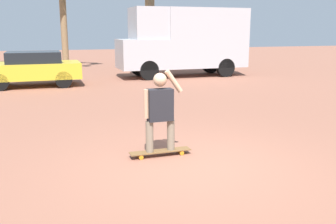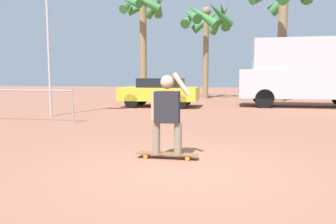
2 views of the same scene
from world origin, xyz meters
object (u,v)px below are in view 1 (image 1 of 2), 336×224
at_px(skateboard, 160,152).
at_px(camper_van, 186,40).
at_px(parked_car_yellow, 33,68).
at_px(person_skateboarder, 160,107).

xyz_separation_m(skateboard, camper_van, (4.87, 11.28, 1.72)).
height_order(skateboard, parked_car_yellow, parked_car_yellow).
distance_m(skateboard, parked_car_yellow, 10.29).
height_order(skateboard, person_skateboarder, person_skateboarder).
relative_size(skateboard, person_skateboarder, 0.76).
height_order(person_skateboarder, camper_van, camper_van).
bearing_deg(parked_car_yellow, person_skateboarder, -76.96).
bearing_deg(skateboard, person_skateboarder, 180.00).
relative_size(camper_van, parked_car_yellow, 1.67).
distance_m(camper_van, parked_car_yellow, 7.37).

